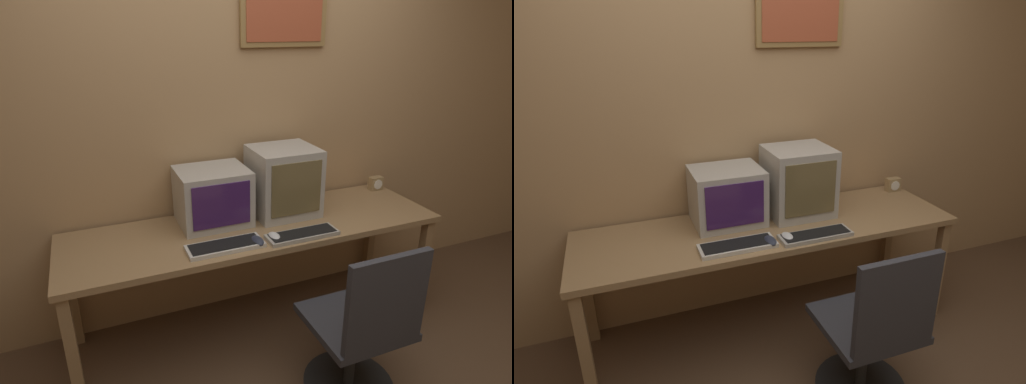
% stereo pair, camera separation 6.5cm
% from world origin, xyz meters
% --- Properties ---
extents(wall_back, '(8.00, 0.08, 2.60)m').
position_xyz_m(wall_back, '(0.00, 1.39, 1.30)').
color(wall_back, tan).
rests_on(wall_back, ground_plane).
extents(desk, '(2.23, 0.65, 0.73)m').
position_xyz_m(desk, '(0.00, 1.02, 0.66)').
color(desk, '#99754C').
rests_on(desk, ground_plane).
extents(monitor_left, '(0.41, 0.35, 0.33)m').
position_xyz_m(monitor_left, '(-0.22, 1.16, 0.89)').
color(monitor_left, '#B7B2A8').
rests_on(monitor_left, desk).
extents(monitor_right, '(0.39, 0.36, 0.42)m').
position_xyz_m(monitor_right, '(0.23, 1.13, 0.94)').
color(monitor_right, '#B7B2A8').
rests_on(monitor_right, desk).
extents(keyboard_main, '(0.42, 0.15, 0.03)m').
position_xyz_m(keyboard_main, '(-0.26, 0.82, 0.74)').
color(keyboard_main, beige).
rests_on(keyboard_main, desk).
extents(keyboard_side, '(0.42, 0.13, 0.03)m').
position_xyz_m(keyboard_side, '(0.18, 0.79, 0.74)').
color(keyboard_side, '#A8A399').
rests_on(keyboard_side, desk).
extents(mouse_near_keyboard, '(0.06, 0.10, 0.04)m').
position_xyz_m(mouse_near_keyboard, '(0.02, 0.81, 0.74)').
color(mouse_near_keyboard, silver).
rests_on(mouse_near_keyboard, desk).
extents(mouse_far_corner, '(0.06, 0.11, 0.04)m').
position_xyz_m(mouse_far_corner, '(-0.08, 0.80, 0.75)').
color(mouse_far_corner, '#282D3D').
rests_on(mouse_far_corner, desk).
extents(desk_clock, '(0.10, 0.06, 0.09)m').
position_xyz_m(desk_clock, '(1.02, 1.24, 0.77)').
color(desk_clock, '#A38456').
rests_on(desk_clock, desk).
extents(office_chair, '(0.48, 0.48, 0.91)m').
position_xyz_m(office_chair, '(0.27, 0.30, 0.38)').
color(office_chair, black).
rests_on(office_chair, ground_plane).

